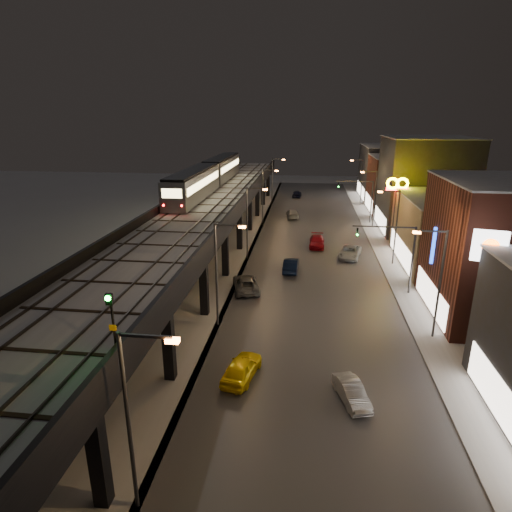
{
  "coord_description": "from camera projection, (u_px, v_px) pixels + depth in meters",
  "views": [
    {
      "loc": [
        6.55,
        -19.32,
        17.16
      ],
      "look_at": [
        2.08,
        17.25,
        5.0
      ],
      "focal_mm": 30.0,
      "sensor_mm": 36.0,
      "label": 1
    }
  ],
  "objects": [
    {
      "name": "viaduct_parapet_streetside",
      "position": [
        240.0,
        203.0,
        52.55
      ],
      "size": [
        0.3,
        100.0,
        1.1
      ],
      "primitive_type": "cube",
      "color": "black",
      "rests_on": "elevated_viaduct"
    },
    {
      "name": "sign_mcdonalds",
      "position": [
        397.0,
        192.0,
        55.49
      ],
      "size": [
        2.84,
        0.73,
        9.55
      ],
      "color": "#38383A",
      "rests_on": "ground"
    },
    {
      "name": "rail_signal",
      "position": [
        111.0,
        311.0,
        19.31
      ],
      "size": [
        0.35,
        0.43,
        2.99
      ],
      "color": "black",
      "rests_on": "viaduct_trackbed"
    },
    {
      "name": "viaduct_parapet_far",
      "position": [
        172.0,
        202.0,
        53.55
      ],
      "size": [
        0.3,
        100.0,
        1.1
      ],
      "primitive_type": "cube",
      "color": "black",
      "rests_on": "elevated_viaduct"
    },
    {
      "name": "streetlight_left_0",
      "position": [
        133.0,
        412.0,
        18.04
      ],
      "size": [
        2.57,
        0.28,
        9.0
      ],
      "color": "#38383A",
      "rests_on": "ground"
    },
    {
      "name": "ground",
      "position": [
        183.0,
        432.0,
        24.35
      ],
      "size": [
        220.0,
        220.0,
        0.0
      ],
      "primitive_type": "plane",
      "color": "silver"
    },
    {
      "name": "road_surface",
      "position": [
        313.0,
        251.0,
        56.46
      ],
      "size": [
        17.0,
        120.0,
        0.06
      ],
      "primitive_type": "cube",
      "color": "#46474D",
      "rests_on": "ground"
    },
    {
      "name": "car_near_white",
      "position": [
        291.0,
        265.0,
        49.09
      ],
      "size": [
        1.7,
        4.56,
        1.49
      ],
      "primitive_type": "imported",
      "rotation": [
        0.0,
        0.0,
        3.11
      ],
      "color": "black",
      "rests_on": "ground"
    },
    {
      "name": "streetlight_left_3",
      "position": [
        264.0,
        193.0,
        68.94
      ],
      "size": [
        2.57,
        0.28,
        9.0
      ],
      "color": "#38383A",
      "rests_on": "ground"
    },
    {
      "name": "building_e",
      "position": [
        404.0,
        184.0,
        78.43
      ],
      "size": [
        12.2,
        12.2,
        10.16
      ],
      "color": "brown",
      "rests_on": "ground"
    },
    {
      "name": "streetlight_right_1",
      "position": [
        437.0,
        277.0,
        33.03
      ],
      "size": [
        2.56,
        0.28,
        9.0
      ],
      "color": "#38383A",
      "rests_on": "ground"
    },
    {
      "name": "building_b",
      "position": [
        510.0,
        251.0,
        36.65
      ],
      "size": [
        12.2,
        12.2,
        12.16
      ],
      "color": "brown",
      "rests_on": "ground"
    },
    {
      "name": "sign_carwash",
      "position": [
        440.0,
        253.0,
        38.3
      ],
      "size": [
        1.49,
        0.35,
        7.72
      ],
      "color": "#38383A",
      "rests_on": "ground"
    },
    {
      "name": "sign_citgo",
      "position": [
        486.0,
        266.0,
        28.39
      ],
      "size": [
        2.12,
        0.39,
        10.06
      ],
      "color": "#38383A",
      "rests_on": "ground"
    },
    {
      "name": "under_viaduct_pavement",
      "position": [
        213.0,
        248.0,
        58.02
      ],
      "size": [
        11.0,
        120.0,
        0.06
      ],
      "primitive_type": "cube",
      "color": "#9FA1A8",
      "rests_on": "ground"
    },
    {
      "name": "car_mid_dark",
      "position": [
        292.0,
        214.0,
        74.79
      ],
      "size": [
        2.57,
        5.11,
        1.42
      ],
      "primitive_type": "imported",
      "rotation": [
        0.0,
        0.0,
        3.26
      ],
      "color": "#999EA5",
      "rests_on": "ground"
    },
    {
      "name": "streetlight_right_4",
      "position": [
        361.0,
        179.0,
        83.93
      ],
      "size": [
        2.56,
        0.28,
        9.0
      ],
      "color": "#38383A",
      "rests_on": "ground"
    },
    {
      "name": "viaduct_trackbed",
      "position": [
        206.0,
        206.0,
        53.17
      ],
      "size": [
        8.4,
        100.0,
        0.32
      ],
      "color": "#B2B7C1",
      "rests_on": "elevated_viaduct"
    },
    {
      "name": "streetlight_left_4",
      "position": [
        274.0,
        178.0,
        85.91
      ],
      "size": [
        2.57,
        0.28,
        9.0
      ],
      "color": "#38383A",
      "rests_on": "ground"
    },
    {
      "name": "car_onc_white",
      "position": [
        317.0,
        242.0,
        58.31
      ],
      "size": [
        2.11,
        4.94,
        1.42
      ],
      "primitive_type": "imported",
      "rotation": [
        0.0,
        0.0,
        -0.02
      ],
      "color": "maroon",
      "rests_on": "ground"
    },
    {
      "name": "streetlight_right_2",
      "position": [
        394.0,
        222.0,
        50.0
      ],
      "size": [
        2.56,
        0.28,
        9.0
      ],
      "color": "#38383A",
      "rests_on": "ground"
    },
    {
      "name": "car_taxi",
      "position": [
        242.0,
        368.0,
        29.09
      ],
      "size": [
        2.64,
        4.72,
        1.52
      ],
      "primitive_type": "imported",
      "rotation": [
        0.0,
        0.0,
        2.94
      ],
      "color": "yellow",
      "rests_on": "ground"
    },
    {
      "name": "streetlight_left_1",
      "position": [
        219.0,
        268.0,
        35.01
      ],
      "size": [
        2.57,
        0.28,
        9.0
      ],
      "color": "#38383A",
      "rests_on": "ground"
    },
    {
      "name": "building_c",
      "position": [
        455.0,
        232.0,
        50.47
      ],
      "size": [
        12.2,
        15.2,
        8.16
      ],
      "color": "#947D59",
      "rests_on": "ground"
    },
    {
      "name": "building_f",
      "position": [
        391.0,
        172.0,
        91.47
      ],
      "size": [
        12.2,
        16.2,
        11.16
      ],
      "color": "#2E2F34",
      "rests_on": "ground"
    },
    {
      "name": "streetlight_right_3",
      "position": [
        373.0,
        195.0,
        66.97
      ],
      "size": [
        2.56,
        0.28,
        9.0
      ],
      "color": "#38383A",
      "rests_on": "ground"
    },
    {
      "name": "subway_train",
      "position": [
        210.0,
        175.0,
        65.45
      ],
      "size": [
        3.12,
        37.92,
        3.74
      ],
      "color": "gray",
      "rests_on": "viaduct_trackbed"
    },
    {
      "name": "streetlight_left_2",
      "position": [
        249.0,
        218.0,
        51.98
      ],
      "size": [
        2.57,
        0.28,
        9.0
      ],
      "color": "#38383A",
      "rests_on": "ground"
    },
    {
      "name": "car_onc_silver",
      "position": [
        351.0,
        393.0,
        26.76
      ],
      "size": [
        2.37,
        3.99,
        1.24
      ],
      "primitive_type": "imported",
      "rotation": [
        0.0,
        0.0,
        0.3
      ],
      "color": "#9398A3",
      "rests_on": "ground"
    },
    {
      "name": "traffic_light_rig_b",
      "position": [
        365.0,
        196.0,
        70.13
      ],
      "size": [
        6.1,
        0.34,
        7.0
      ],
      "color": "#38383A",
      "rests_on": "ground"
    },
    {
      "name": "car_onc_dark",
      "position": [
        350.0,
        253.0,
        53.76
      ],
      "size": [
        3.48,
        5.52,
        1.42
      ],
      "primitive_type": "imported",
      "rotation": [
        0.0,
        0.0,
        -0.23
      ],
      "color": "#939AA3",
      "rests_on": "ground"
    },
    {
      "name": "car_mid_silver",
      "position": [
        246.0,
        284.0,
        43.72
      ],
      "size": [
        3.61,
        5.67,
        1.46
      ],
      "primitive_type": "imported",
      "rotation": [
        0.0,
        0.0,
        3.38
      ],
      "color": "slate",
      "rests_on": "ground"
    },
    {
      "name": "traffic_light_rig_a",
      "position": [
        401.0,
        251.0,
        41.85
      ],
      "size": [
        6.1,
        0.34,
        7.0
      ],
      "color": "#38383A",
      "rests_on": "ground"
    },
    {
      "name": "sidewalk_right",
      "position": [
        391.0,
        254.0,
        55.3
      ],
      "size": [
        4.0,
        120.0,
        0.14
      ],
      "primitive_type": "cube",
      "color": "#9FA1A8",
      "rests_on": "ground"
    },
    {
      "name": "building_d",
      "position": [
        424.0,
        185.0,
        64.61
      ],
      "size": [
        12.2,
        13.2,
        14.16
      ],
      "color": "#353539",
      "rests_on": "ground"
    },
    {
      "name": "elevated_viaduct",
      "position": [
        206.0,
        212.0,
        53.29
      ],
      "size": [
        9.0,
        100.0,
        6.3
      ],
      "color": "black",
      "rests_on": "ground"
    },
    {
      "name": "car_far_white",
      "position": [
        297.0,
        194.0,
        93.53
      ],
      "size": [
        2.04,
        4.45,
        1.48
      ],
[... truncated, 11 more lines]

